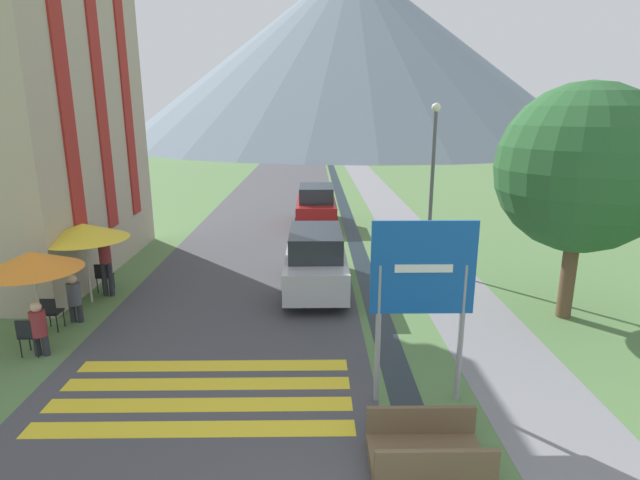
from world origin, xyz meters
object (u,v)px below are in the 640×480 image
at_px(parked_car_near, 316,259).
at_px(streetlamp, 432,174).
at_px(parked_car_far, 316,205).
at_px(person_seated_far, 74,296).
at_px(cafe_umbrella_front_orange, 32,261).
at_px(cafe_umbrella_middle_yellow, 83,231).
at_px(cafe_chair_near_right, 50,311).
at_px(person_seated_near, 39,326).
at_px(footbridge, 427,452).
at_px(cafe_chair_far_left, 104,275).
at_px(cafe_chair_nearest, 29,334).
at_px(tree_by_path, 582,169).
at_px(hotel_building, 14,70).
at_px(road_sign, 422,286).
at_px(person_standing_terrace, 106,261).

bearing_deg(parked_car_near, streetlamp, 27.45).
distance_m(parked_car_far, person_seated_far, 12.31).
bearing_deg(cafe_umbrella_front_orange, cafe_umbrella_middle_yellow, 88.58).
relative_size(cafe_chair_near_right, cafe_umbrella_front_orange, 0.40).
relative_size(cafe_umbrella_front_orange, person_seated_near, 1.75).
relative_size(cafe_chair_near_right, person_seated_far, 0.70).
xyz_separation_m(parked_car_near, cafe_umbrella_front_orange, (-6.19, -3.35, 1.00)).
relative_size(footbridge, cafe_chair_far_left, 2.00).
bearing_deg(person_seated_far, cafe_chair_nearest, -94.95).
xyz_separation_m(cafe_chair_nearest, person_seated_near, (0.21, 0.02, 0.16)).
bearing_deg(tree_by_path, streetlamp, 122.79).
relative_size(hotel_building, parked_car_far, 2.79).
bearing_deg(road_sign, cafe_chair_nearest, 167.18).
relative_size(person_seated_near, tree_by_path, 0.21).
relative_size(road_sign, footbridge, 1.96).
relative_size(person_standing_terrace, tree_by_path, 0.31).
bearing_deg(parked_car_near, tree_by_path, -18.27).
height_order(road_sign, cafe_chair_nearest, road_sign).
distance_m(cafe_chair_far_left, person_seated_near, 3.89).
xyz_separation_m(cafe_chair_far_left, tree_by_path, (12.39, -1.95, 3.23)).
relative_size(parked_car_near, cafe_chair_far_left, 5.27).
distance_m(parked_car_far, cafe_chair_far_left, 10.59).
height_order(footbridge, person_seated_near, person_seated_near).
xyz_separation_m(cafe_chair_near_right, person_standing_terrace, (0.42, 2.34, 0.52)).
bearing_deg(person_seated_far, person_standing_terrace, 87.64).
distance_m(hotel_building, cafe_chair_far_left, 6.75).
bearing_deg(person_seated_far, footbridge, -35.02).
relative_size(footbridge, person_seated_far, 1.39).
xyz_separation_m(cafe_chair_far_left, cafe_umbrella_middle_yellow, (-0.04, -0.82, 1.48)).
bearing_deg(cafe_umbrella_middle_yellow, footbridge, -40.46).
distance_m(cafe_chair_nearest, cafe_chair_near_right, 1.25).
xyz_separation_m(person_seated_near, person_standing_terrace, (0.02, 3.56, 0.36)).
bearing_deg(tree_by_path, cafe_chair_nearest, -171.08).
relative_size(hotel_building, footbridge, 6.81).
distance_m(parked_car_near, cafe_umbrella_middle_yellow, 6.30).
bearing_deg(parked_car_far, parked_car_near, -90.45).
distance_m(cafe_chair_far_left, streetlamp, 10.36).
relative_size(road_sign, cafe_umbrella_front_orange, 1.56).
height_order(cafe_umbrella_middle_yellow, person_seated_far, cafe_umbrella_middle_yellow).
bearing_deg(person_seated_far, cafe_chair_far_left, 94.44).
distance_m(parked_car_near, streetlamp, 4.74).
distance_m(cafe_chair_nearest, streetlamp, 11.75).
bearing_deg(cafe_umbrella_front_orange, parked_car_far, 62.14).
distance_m(cafe_chair_near_right, person_seated_far, 0.65).
bearing_deg(person_seated_near, cafe_chair_nearest, -174.61).
bearing_deg(cafe_umbrella_front_orange, tree_by_path, 5.82).
bearing_deg(person_seated_far, hotel_building, 125.81).
distance_m(road_sign, person_standing_terrace, 9.41).
relative_size(hotel_building, cafe_umbrella_middle_yellow, 5.04).
bearing_deg(road_sign, footbridge, -96.29).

